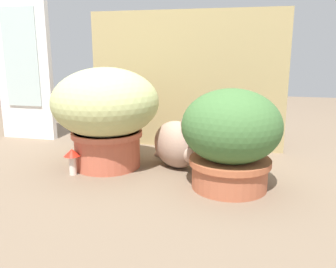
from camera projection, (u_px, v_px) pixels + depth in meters
name	position (u px, v px, depth m)	size (l,w,h in m)	color
ground_plane	(146.00, 172.00, 1.60)	(6.00, 6.00, 0.00)	brown
cardboard_backdrop	(185.00, 81.00, 1.95)	(1.09, 0.03, 0.75)	tan
window_panel_white	(24.00, 65.00, 2.13)	(0.36, 0.05, 0.91)	white
grass_planter	(106.00, 111.00, 1.62)	(0.49, 0.49, 0.47)	#C15C43
leafy_planter	(231.00, 137.00, 1.38)	(0.39, 0.39, 0.40)	#B25D3F
cat	(179.00, 143.00, 1.64)	(0.32, 0.32, 0.32)	tan
mushroom_ornament_red	(72.00, 157.00, 1.55)	(0.07, 0.07, 0.12)	silver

